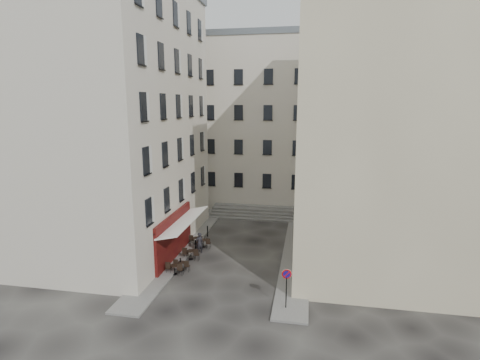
% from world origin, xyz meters
% --- Properties ---
extents(ground, '(90.00, 90.00, 0.00)m').
position_xyz_m(ground, '(0.00, 0.00, 0.00)').
color(ground, black).
rests_on(ground, ground).
extents(sidewalk_left, '(2.00, 22.00, 0.12)m').
position_xyz_m(sidewalk_left, '(-4.50, 4.00, 0.06)').
color(sidewalk_left, slate).
rests_on(sidewalk_left, ground).
extents(sidewalk_right, '(2.00, 18.00, 0.12)m').
position_xyz_m(sidewalk_right, '(4.50, 3.00, 0.06)').
color(sidewalk_right, slate).
rests_on(sidewalk_right, ground).
extents(building_left, '(12.20, 16.20, 20.60)m').
position_xyz_m(building_left, '(-10.50, 3.00, 10.31)').
color(building_left, beige).
rests_on(building_left, ground).
extents(building_right, '(12.20, 14.20, 18.60)m').
position_xyz_m(building_right, '(10.50, 3.50, 9.31)').
color(building_right, tan).
rests_on(building_right, ground).
extents(building_back, '(18.20, 10.20, 18.60)m').
position_xyz_m(building_back, '(-1.00, 19.00, 9.31)').
color(building_back, beige).
rests_on(building_back, ground).
extents(cafe_storefront, '(1.74, 7.30, 3.50)m').
position_xyz_m(cafe_storefront, '(-4.32, 1.00, 1.88)').
color(cafe_storefront, '#43090D').
rests_on(cafe_storefront, ground).
extents(stone_steps, '(9.00, 3.15, 0.80)m').
position_xyz_m(stone_steps, '(0.00, 12.57, 0.40)').
color(stone_steps, '#62605D').
rests_on(stone_steps, ground).
extents(bollard_near, '(0.12, 0.12, 0.98)m').
position_xyz_m(bollard_near, '(-3.25, -1.00, 0.53)').
color(bollard_near, black).
rests_on(bollard_near, ground).
extents(bollard_mid, '(0.12, 0.12, 0.98)m').
position_xyz_m(bollard_mid, '(-3.25, 2.50, 0.53)').
color(bollard_mid, black).
rests_on(bollard_mid, ground).
extents(bollard_far, '(0.12, 0.12, 0.98)m').
position_xyz_m(bollard_far, '(-3.25, 6.00, 0.53)').
color(bollard_far, black).
rests_on(bollard_far, ground).
extents(no_parking_sign, '(0.55, 0.15, 2.42)m').
position_xyz_m(no_parking_sign, '(4.24, -4.64, 1.72)').
color(no_parking_sign, black).
rests_on(no_parking_sign, ground).
extents(bistro_table_a, '(1.22, 0.57, 0.86)m').
position_xyz_m(bistro_table_a, '(-3.46, -1.60, 0.44)').
color(bistro_table_a, black).
rests_on(bistro_table_a, ground).
extents(bistro_table_b, '(1.15, 0.54, 0.81)m').
position_xyz_m(bistro_table_b, '(-3.17, -0.96, 0.41)').
color(bistro_table_b, black).
rests_on(bistro_table_b, ground).
extents(bistro_table_c, '(1.28, 0.60, 0.90)m').
position_xyz_m(bistro_table_c, '(-3.13, 0.97, 0.46)').
color(bistro_table_c, black).
rests_on(bistro_table_c, ground).
extents(bistro_table_d, '(1.19, 0.56, 0.84)m').
position_xyz_m(bistro_table_d, '(-2.87, 3.44, 0.43)').
color(bistro_table_d, black).
rests_on(bistro_table_d, ground).
extents(bistro_table_e, '(1.16, 0.54, 0.81)m').
position_xyz_m(bistro_table_e, '(-3.60, 3.88, 0.42)').
color(bistro_table_e, black).
rests_on(bistro_table_e, ground).
extents(pedestrian, '(0.72, 0.70, 1.67)m').
position_xyz_m(pedestrian, '(-2.87, 2.29, 0.83)').
color(pedestrian, black).
rests_on(pedestrian, ground).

